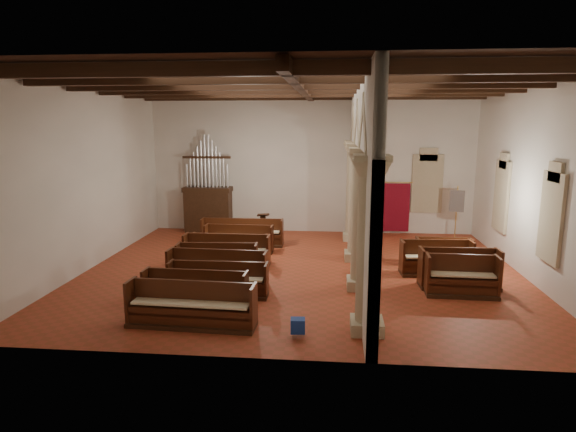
% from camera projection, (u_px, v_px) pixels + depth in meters
% --- Properties ---
extents(floor, '(14.00, 14.00, 0.00)m').
position_uv_depth(floor, '(301.00, 271.00, 15.66)').
color(floor, '#9A3821').
rests_on(floor, ground).
extents(ceiling, '(14.00, 14.00, 0.00)m').
position_uv_depth(ceiling, '(303.00, 81.00, 14.53)').
color(ceiling, black).
rests_on(ceiling, wall_back).
extents(wall_back, '(14.00, 0.02, 6.00)m').
position_uv_depth(wall_back, '(311.00, 164.00, 20.96)').
color(wall_back, beige).
rests_on(wall_back, floor).
extents(wall_front, '(14.00, 0.02, 6.00)m').
position_uv_depth(wall_front, '(282.00, 215.00, 9.23)').
color(wall_front, beige).
rests_on(wall_front, floor).
extents(wall_left, '(0.02, 12.00, 6.00)m').
position_uv_depth(wall_left, '(89.00, 177.00, 15.73)').
color(wall_left, beige).
rests_on(wall_left, floor).
extents(wall_right, '(0.02, 12.00, 6.00)m').
position_uv_depth(wall_right, '(534.00, 182.00, 14.46)').
color(wall_right, beige).
rests_on(wall_right, floor).
extents(ceiling_beams, '(13.80, 11.80, 0.30)m').
position_uv_depth(ceiling_beams, '(303.00, 87.00, 14.56)').
color(ceiling_beams, '#382012').
rests_on(ceiling_beams, wall_back).
extents(arcade, '(0.90, 11.90, 6.00)m').
position_uv_depth(arcade, '(360.00, 162.00, 14.83)').
color(arcade, tan).
rests_on(arcade, floor).
extents(window_right_a, '(0.03, 1.00, 2.20)m').
position_uv_depth(window_right_a, '(553.00, 218.00, 13.14)').
color(window_right_a, '#377B5E').
rests_on(window_right_a, wall_right).
extents(window_right_b, '(0.03, 1.00, 2.20)m').
position_uv_depth(window_right_b, '(502.00, 196.00, 17.06)').
color(window_right_b, '#377B5E').
rests_on(window_right_b, wall_right).
extents(window_back, '(1.00, 0.03, 2.20)m').
position_uv_depth(window_back, '(427.00, 184.00, 20.64)').
color(window_back, '#377B5E').
rests_on(window_back, wall_back).
extents(pipe_organ, '(2.10, 0.85, 4.40)m').
position_uv_depth(pipe_organ, '(208.00, 201.00, 21.19)').
color(pipe_organ, '#382012').
rests_on(pipe_organ, floor).
extents(lectern, '(0.55, 0.58, 1.16)m').
position_uv_depth(lectern, '(263.00, 229.00, 19.79)').
color(lectern, '#341A10').
rests_on(lectern, floor).
extents(dossal_curtain, '(1.80, 0.07, 2.17)m').
position_uv_depth(dossal_curtain, '(391.00, 207.00, 20.91)').
color(dossal_curtain, maroon).
rests_on(dossal_curtain, floor).
extents(processional_banner, '(0.53, 0.68, 2.38)m').
position_uv_depth(processional_banner, '(455.00, 226.00, 18.77)').
color(processional_banner, '#382012').
rests_on(processional_banner, floor).
extents(hymnal_box_a, '(0.34, 0.28, 0.32)m').
position_uv_depth(hymnal_box_a, '(298.00, 326.00, 10.80)').
color(hymnal_box_a, navy).
rests_on(hymnal_box_a, floor).
extents(hymnal_box_b, '(0.34, 0.29, 0.29)m').
position_uv_depth(hymnal_box_b, '(231.00, 290.00, 13.17)').
color(hymnal_box_b, navy).
rests_on(hymnal_box_b, floor).
extents(hymnal_box_c, '(0.36, 0.31, 0.30)m').
position_uv_depth(hymnal_box_c, '(245.00, 270.00, 14.92)').
color(hymnal_box_c, '#162899').
rests_on(hymnal_box_c, floor).
extents(tube_heater_a, '(0.98, 0.30, 0.10)m').
position_uv_depth(tube_heater_a, '(167.00, 311.00, 11.94)').
color(tube_heater_a, silver).
rests_on(tube_heater_a, floor).
extents(tube_heater_b, '(1.11, 0.40, 0.11)m').
position_uv_depth(tube_heater_b, '(233.00, 311.00, 11.92)').
color(tube_heater_b, white).
rests_on(tube_heater_b, floor).
extents(nave_pew_0, '(3.09, 0.85, 1.07)m').
position_uv_depth(nave_pew_0, '(192.00, 312.00, 11.35)').
color(nave_pew_0, '#382012').
rests_on(nave_pew_0, floor).
extents(nave_pew_1, '(2.79, 0.73, 0.95)m').
position_uv_depth(nave_pew_1, '(195.00, 295.00, 12.62)').
color(nave_pew_1, '#382012').
rests_on(nave_pew_1, floor).
extents(nave_pew_2, '(2.78, 0.67, 0.96)m').
position_uv_depth(nave_pew_2, '(218.00, 285.00, 13.36)').
color(nave_pew_2, '#382012').
rests_on(nave_pew_2, floor).
extents(nave_pew_3, '(2.99, 0.82, 1.06)m').
position_uv_depth(nave_pew_3, '(218.00, 274.00, 14.23)').
color(nave_pew_3, '#382012').
rests_on(nave_pew_3, floor).
extents(nave_pew_4, '(2.58, 0.83, 1.00)m').
position_uv_depth(nave_pew_4, '(217.00, 264.00, 15.27)').
color(nave_pew_4, '#382012').
rests_on(nave_pew_4, floor).
extents(nave_pew_5, '(2.91, 0.71, 1.06)m').
position_uv_depth(nave_pew_5, '(227.00, 255.00, 16.25)').
color(nave_pew_5, '#382012').
rests_on(nave_pew_5, floor).
extents(nave_pew_6, '(2.67, 0.70, 0.96)m').
position_uv_depth(nave_pew_6, '(229.00, 252.00, 16.75)').
color(nave_pew_6, '#382012').
rests_on(nave_pew_6, floor).
extents(nave_pew_7, '(2.57, 0.72, 1.01)m').
position_uv_depth(nave_pew_7, '(239.00, 243.00, 18.01)').
color(nave_pew_7, '#382012').
rests_on(nave_pew_7, floor).
extents(nave_pew_8, '(3.23, 0.75, 1.05)m').
position_uv_depth(nave_pew_8, '(242.00, 237.00, 18.96)').
color(nave_pew_8, '#382012').
rests_on(nave_pew_8, floor).
extents(aisle_pew_0, '(1.98, 0.83, 1.14)m').
position_uv_depth(aisle_pew_0, '(461.00, 282.00, 13.41)').
color(aisle_pew_0, '#382012').
rests_on(aisle_pew_0, floor).
extents(aisle_pew_1, '(2.29, 0.84, 1.15)m').
position_uv_depth(aisle_pew_1, '(459.00, 275.00, 14.06)').
color(aisle_pew_1, '#382012').
rests_on(aisle_pew_1, floor).
extents(aisle_pew_2, '(2.27, 0.87, 1.10)m').
position_uv_depth(aisle_pew_2, '(436.00, 263.00, 15.26)').
color(aisle_pew_2, '#382012').
rests_on(aisle_pew_2, floor).
extents(aisle_pew_3, '(1.84, 0.65, 0.97)m').
position_uv_depth(aisle_pew_3, '(443.00, 257.00, 16.18)').
color(aisle_pew_3, '#382012').
rests_on(aisle_pew_3, floor).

